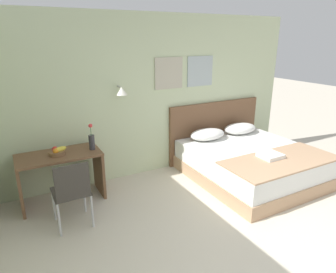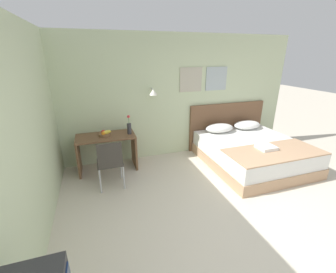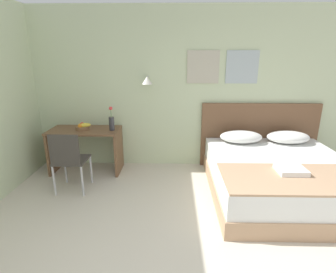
% 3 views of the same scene
% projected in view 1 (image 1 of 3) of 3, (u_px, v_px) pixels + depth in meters
% --- Properties ---
extents(wall_back, '(5.71, 0.31, 2.65)m').
position_uv_depth(wall_back, '(150.00, 97.00, 4.99)').
color(wall_back, beige).
rests_on(wall_back, ground_plane).
extents(bed, '(1.87, 2.03, 0.52)m').
position_uv_depth(bed, '(251.00, 163.00, 5.02)').
color(bed, tan).
rests_on(bed, ground_plane).
extents(headboard, '(1.99, 0.06, 1.11)m').
position_uv_depth(headboard, '(215.00, 130.00, 5.80)').
color(headboard, brown).
rests_on(headboard, ground_plane).
extents(pillow_left, '(0.68, 0.42, 0.19)m').
position_uv_depth(pillow_left, '(207.00, 134.00, 5.37)').
color(pillow_left, white).
rests_on(pillow_left, bed).
extents(pillow_right, '(0.68, 0.42, 0.19)m').
position_uv_depth(pillow_right, '(240.00, 128.00, 5.71)').
color(pillow_right, white).
rests_on(pillow_right, bed).
extents(throw_blanket, '(1.82, 0.81, 0.02)m').
position_uv_depth(throw_blanket, '(281.00, 160.00, 4.45)').
color(throw_blanket, tan).
rests_on(throw_blanket, bed).
extents(folded_towel_near_foot, '(0.32, 0.29, 0.06)m').
position_uv_depth(folded_towel_near_foot, '(271.00, 155.00, 4.52)').
color(folded_towel_near_foot, white).
rests_on(folded_towel_near_foot, throw_blanket).
extents(desk, '(1.13, 0.57, 0.73)m').
position_uv_depth(desk, '(60.00, 169.00, 4.23)').
color(desk, brown).
rests_on(desk, ground_plane).
extents(desk_chair, '(0.43, 0.43, 0.89)m').
position_uv_depth(desk_chair, '(72.00, 190.00, 3.61)').
color(desk_chair, '#3D3833').
rests_on(desk_chair, ground_plane).
extents(fruit_bowl, '(0.26, 0.22, 0.11)m').
position_uv_depth(fruit_bowl, '(57.00, 152.00, 4.12)').
color(fruit_bowl, brown).
rests_on(fruit_bowl, desk).
extents(flower_vase, '(0.08, 0.08, 0.38)m').
position_uv_depth(flower_vase, '(92.00, 141.00, 4.29)').
color(flower_vase, '#333338').
rests_on(flower_vase, desk).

